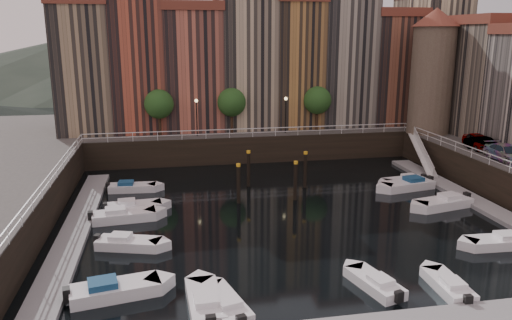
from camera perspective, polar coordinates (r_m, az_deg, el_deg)
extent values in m
plane|color=black|center=(40.70, 3.63, -5.94)|extent=(200.00, 200.00, 0.00)
cube|color=black|center=(64.95, -1.94, 3.07)|extent=(80.00, 20.00, 3.00)
cube|color=gray|center=(39.16, -19.84, -7.35)|extent=(2.00, 28.00, 0.35)
cube|color=gray|center=(46.35, 23.83, -4.41)|extent=(2.00, 28.00, 0.35)
cone|color=#2D382D|center=(148.62, -18.80, 10.72)|extent=(80.00, 80.00, 14.00)
cone|color=#2D382D|center=(147.83, -5.02, 12.16)|extent=(100.00, 100.00, 18.00)
cone|color=#2D382D|center=(155.35, 8.21, 11.06)|extent=(70.00, 70.00, 12.00)
cube|color=#977E60|center=(61.26, -18.77, 9.70)|extent=(6.00, 10.00, 14.00)
cube|color=brown|center=(61.24, -19.35, 16.70)|extent=(6.30, 10.30, 1.00)
cube|color=#AE4E36|center=(60.67, -13.23, 10.98)|extent=(5.80, 10.00, 16.00)
cube|color=#B8614B|center=(60.79, -7.28, 10.06)|extent=(6.50, 10.00, 13.50)
cube|color=brown|center=(60.72, -7.50, 16.90)|extent=(6.80, 10.30, 1.00)
cube|color=#C5AC8B|center=(61.44, -1.28, 10.91)|extent=(6.20, 10.00, 15.00)
cube|color=#AB783F|center=(62.67, 4.15, 10.71)|extent=(5.60, 10.00, 14.50)
cube|color=brown|center=(62.69, 4.28, 17.80)|extent=(5.90, 10.30, 1.00)
cube|color=#A09685|center=(64.40, 9.45, 11.54)|extent=(6.40, 10.00, 16.50)
cube|color=brown|center=(66.85, 14.47, 9.88)|extent=(6.00, 10.00, 13.00)
cube|color=brown|center=(66.75, 14.85, 15.87)|extent=(6.30, 10.30, 1.00)
cube|color=#C7B892|center=(69.48, 19.07, 10.74)|extent=(5.90, 10.00, 15.50)
cube|color=#7B6D5C|center=(61.03, 25.93, 8.08)|extent=(9.00, 8.00, 12.00)
cube|color=brown|center=(60.85, 26.60, 14.15)|extent=(9.30, 8.30, 1.00)
cylinder|color=#6B5B4C|center=(59.59, 19.40, 8.58)|extent=(4.60, 4.60, 12.00)
cone|color=brown|center=(59.41, 19.95, 15.10)|extent=(5.20, 5.20, 2.00)
cylinder|color=black|center=(56.09, -10.92, 3.86)|extent=(0.30, 0.30, 2.40)
sphere|color=#1E4719|center=(55.73, -11.03, 6.29)|extent=(3.20, 3.20, 3.20)
cylinder|color=black|center=(56.59, -2.78, 4.19)|extent=(0.30, 0.30, 2.40)
sphere|color=#1E4719|center=(56.23, -2.81, 6.60)|extent=(3.20, 3.20, 3.20)
cylinder|color=black|center=(58.76, 6.96, 4.48)|extent=(0.30, 0.30, 2.40)
sphere|color=#1E4719|center=(58.41, 7.03, 6.80)|extent=(3.20, 3.20, 3.20)
cylinder|color=black|center=(55.08, -6.78, 4.68)|extent=(0.12, 0.12, 4.00)
sphere|color=#FFD88C|center=(54.79, -6.84, 6.74)|extent=(0.36, 0.36, 0.36)
cylinder|color=black|center=(56.60, 3.40, 5.01)|extent=(0.12, 0.12, 4.00)
sphere|color=#FFD88C|center=(56.32, 3.43, 7.02)|extent=(0.36, 0.36, 0.36)
cube|color=white|center=(54.80, -0.38, 3.62)|extent=(36.00, 0.08, 0.08)
cube|color=white|center=(54.89, -0.38, 3.15)|extent=(36.00, 0.06, 0.06)
cube|color=white|center=(46.42, 26.13, 0.22)|extent=(0.08, 34.00, 0.08)
cube|color=white|center=(46.52, 26.07, -0.32)|extent=(0.06, 34.00, 0.06)
cube|color=white|center=(38.36, -22.96, -2.13)|extent=(0.08, 34.00, 0.08)
cube|color=white|center=(38.48, -22.90, -2.78)|extent=(0.06, 34.00, 0.06)
cube|color=white|center=(55.40, 18.46, 0.67)|extent=(2.78, 8.26, 2.81)
cube|color=white|center=(55.29, 18.50, 1.17)|extent=(1.93, 8.32, 3.65)
cylinder|color=black|center=(42.27, -2.01, -3.01)|extent=(0.32, 0.32, 3.60)
cylinder|color=gold|center=(41.76, -2.03, -0.58)|extent=(0.36, 0.36, 0.25)
cylinder|color=black|center=(46.91, -0.86, -1.26)|extent=(0.32, 0.32, 3.60)
cylinder|color=gold|center=(46.45, -0.87, 0.94)|extent=(0.36, 0.36, 0.25)
cylinder|color=black|center=(43.18, 4.53, -2.67)|extent=(0.32, 0.32, 3.60)
cylinder|color=gold|center=(42.69, 4.57, -0.29)|extent=(0.36, 0.36, 0.25)
cylinder|color=black|center=(46.77, 5.64, -1.38)|extent=(0.32, 0.32, 3.60)
cylinder|color=gold|center=(46.31, 5.70, 0.83)|extent=(0.36, 0.36, 0.25)
cube|color=white|center=(29.26, -15.74, -14.19)|extent=(5.04, 2.69, 0.82)
cube|color=navy|center=(29.01, -17.12, -13.47)|extent=(1.74, 1.56, 0.54)
cube|color=black|center=(29.10, -20.83, -14.19)|extent=(0.47, 0.60, 0.76)
cube|color=white|center=(35.04, -14.30, -9.28)|extent=(4.53, 2.78, 0.72)
cube|color=white|center=(35.07, -15.24, -8.55)|extent=(1.62, 1.49, 0.48)
cube|color=black|center=(35.76, -17.69, -8.62)|extent=(0.46, 0.56, 0.67)
cube|color=white|center=(40.07, -14.82, -6.25)|extent=(4.87, 2.27, 0.80)
cube|color=white|center=(39.91, -15.79, -5.66)|extent=(1.62, 1.43, 0.54)
cube|color=black|center=(40.04, -18.39, -6.12)|extent=(0.43, 0.57, 0.75)
cube|color=white|center=(41.97, -13.73, -5.28)|extent=(4.45, 2.01, 0.74)
cube|color=white|center=(41.83, -14.57, -4.76)|extent=(1.47, 1.29, 0.49)
cube|color=black|center=(41.93, -16.85, -5.15)|extent=(0.38, 0.52, 0.69)
cube|color=white|center=(47.22, -13.93, -3.12)|extent=(4.29, 1.92, 0.71)
cube|color=navy|center=(47.18, -14.65, -2.64)|extent=(1.41, 1.24, 0.48)
cube|color=black|center=(47.50, -16.56, -2.89)|extent=(0.37, 0.50, 0.67)
cube|color=white|center=(37.86, 25.91, -8.52)|extent=(4.35, 1.84, 0.73)
cube|color=white|center=(38.02, 26.72, -7.80)|extent=(1.41, 1.23, 0.49)
cube|color=white|center=(44.33, 20.58, -4.70)|extent=(5.14, 2.83, 0.83)
cube|color=white|center=(44.62, 21.26, -3.97)|extent=(1.78, 1.61, 0.55)
cube|color=black|center=(45.97, 22.94, -3.90)|extent=(0.49, 0.62, 0.77)
cube|color=white|center=(48.44, 16.89, -2.82)|extent=(5.20, 2.78, 0.84)
cube|color=navy|center=(48.71, 17.56, -2.16)|extent=(1.79, 1.61, 0.56)
cube|color=black|center=(49.95, 19.25, -2.16)|extent=(0.49, 0.62, 0.78)
cube|color=white|center=(49.86, 16.57, -2.39)|extent=(4.31, 2.12, 0.70)
cube|color=white|center=(50.06, 17.14, -1.86)|extent=(1.45, 1.29, 0.47)
cube|color=black|center=(51.02, 18.60, -1.89)|extent=(0.39, 0.51, 0.66)
cube|color=white|center=(27.35, -5.86, -15.88)|extent=(1.90, 4.55, 0.76)
cube|color=white|center=(26.60, -5.72, -15.67)|extent=(1.28, 1.47, 0.51)
cube|color=white|center=(27.11, -3.69, -16.16)|extent=(2.68, 4.49, 0.72)
cube|color=white|center=(26.44, -3.22, -15.93)|extent=(1.46, 1.60, 0.48)
cube|color=white|center=(29.86, 13.34, -13.56)|extent=(2.46, 4.20, 0.67)
cube|color=white|center=(29.31, 14.05, -13.27)|extent=(1.35, 1.48, 0.45)
cube|color=black|center=(28.38, 16.01, -14.77)|extent=(0.51, 0.42, 0.63)
cube|color=white|center=(30.82, 21.05, -13.26)|extent=(1.62, 3.90, 0.66)
cube|color=white|center=(30.25, 21.61, -13.02)|extent=(1.09, 1.26, 0.44)
cube|color=black|center=(29.21, 23.06, -14.56)|extent=(0.45, 0.32, 0.61)
imported|color=gray|center=(53.41, 24.05, 1.87)|extent=(2.43, 4.55, 1.47)
imported|color=gray|center=(52.48, 24.64, 1.52)|extent=(2.14, 4.20, 1.32)
imported|color=gray|center=(49.09, 26.75, 0.58)|extent=(2.20, 5.08, 1.46)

